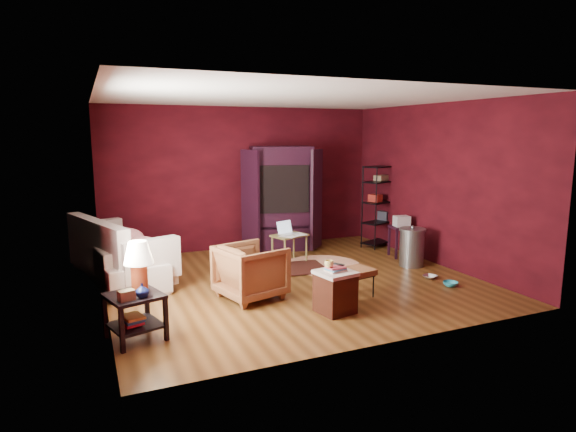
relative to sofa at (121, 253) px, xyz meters
name	(u,v)px	position (x,y,z in m)	size (l,w,h in m)	color
room	(291,192)	(2.42, -1.10, 0.97)	(5.54, 5.04, 2.84)	brown
sofa	(121,253)	(0.00, 0.00, 0.00)	(2.23, 0.65, 0.87)	#C2B1A7
armchair	(251,269)	(1.60, -1.58, -0.02)	(0.81, 0.76, 0.83)	black
pet_bowl_steel	(430,272)	(4.52, -1.84, -0.33)	(0.22, 0.05, 0.22)	silver
pet_bowl_turquoise	(451,279)	(4.54, -2.28, -0.33)	(0.22, 0.07, 0.22)	#29A4BF
vase	(142,291)	(0.04, -2.53, 0.16)	(0.15, 0.16, 0.15)	#0D1441
mug	(329,263)	(2.32, -2.54, 0.23)	(0.11, 0.09, 0.11)	#E8D271
side_table	(137,281)	(0.01, -2.32, 0.22)	(0.69, 0.69, 1.09)	black
sofa_cushions	(118,253)	(-0.05, -0.03, 0.01)	(1.52, 2.35, 0.92)	#C2B1A7
hamper	(335,291)	(2.41, -2.53, -0.15)	(0.52, 0.52, 0.63)	#3F190E
footstool	(358,272)	(3.00, -2.11, -0.09)	(0.46, 0.46, 0.40)	black
rug_round	(322,265)	(3.30, -0.45, -0.43)	(1.76, 1.76, 0.01)	white
rug_oriental	(289,269)	(2.65, -0.48, -0.42)	(1.34, 0.98, 0.01)	#4D1C14
laptop_desk	(289,238)	(2.84, -0.06, 0.02)	(0.69, 0.60, 0.74)	olive
tv_armoire	(282,196)	(3.11, 0.96, 0.63)	(1.57, 1.07, 2.04)	black
wire_shelving	(381,202)	(5.07, 0.42, 0.47)	(0.88, 0.61, 1.65)	black
small_stand	(402,226)	(4.93, -0.50, 0.14)	(0.45, 0.45, 0.77)	black
trash_can	(412,247)	(4.71, -1.10, -0.10)	(0.57, 0.57, 0.72)	gray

